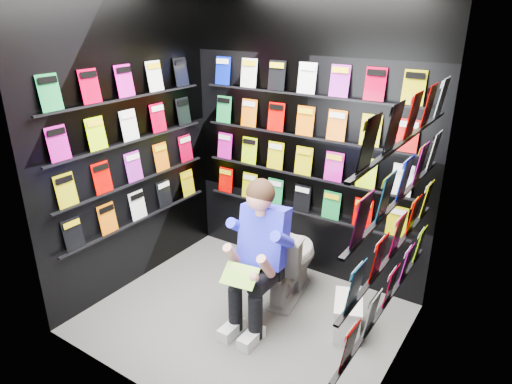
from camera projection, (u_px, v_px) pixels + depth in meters
The scene contains 13 objects.
floor at pixel (244, 318), 3.82m from camera, with size 2.40×2.40×0.00m, color #575855.
wall_back at pixel (306, 141), 4.11m from camera, with size 2.40×0.04×2.60m, color black.
wall_front at pixel (140, 221), 2.56m from camera, with size 2.40×0.04×2.60m, color black.
wall_left at pixel (129, 146), 3.95m from camera, with size 0.04×2.00×2.60m, color black.
wall_right at pixel (406, 209), 2.72m from camera, with size 0.04×2.00×2.60m, color black.
comics_back at pixel (304, 141), 4.08m from camera, with size 2.10×0.06×1.37m, color orange, non-canonical shape.
comics_left at pixel (131, 146), 3.93m from camera, with size 0.06×1.70×1.37m, color orange, non-canonical shape.
comics_right at pixel (401, 207), 2.73m from camera, with size 0.06×1.70×1.37m, color orange, non-canonical shape.
toilet at pixel (288, 259), 4.00m from camera, with size 0.42×0.75×0.73m, color white.
longbox at pixel (347, 317), 3.61m from camera, with size 0.20×0.36×0.27m, color silver.
longbox_lid at pixel (349, 302), 3.56m from camera, with size 0.21×0.38×0.03m, color silver.
reader at pixel (265, 237), 3.57m from camera, with size 0.49×0.72×1.33m, color #1213EB, non-canonical shape.
held_comic at pixel (240, 276), 3.36m from camera, with size 0.27×0.01×0.19m, color green.
Camera 1 is at (1.83, -2.57, 2.41)m, focal length 32.00 mm.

